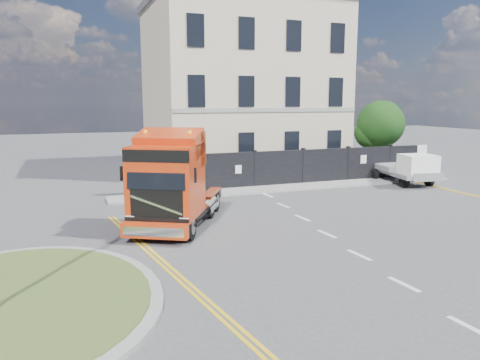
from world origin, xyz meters
name	(u,v)px	position (x,y,z in m)	size (l,w,h in m)	color
ground	(247,239)	(0.00, 0.00, 0.00)	(120.00, 120.00, 0.00)	#424244
traffic_island	(16,302)	(-7.00, -3.00, 0.08)	(6.80, 6.80, 0.17)	gray
hoarding_fence	(296,168)	(6.55, 9.00, 1.00)	(18.80, 0.25, 2.00)	black
georgian_building	(240,86)	(6.00, 16.50, 5.77)	(12.30, 10.30, 12.80)	#C1AF9A
tree	(378,126)	(14.38, 12.10, 3.05)	(3.20, 3.20, 4.80)	#382619
pavement_far	(294,187)	(6.00, 8.10, 0.06)	(20.00, 1.60, 0.12)	gray
truck	(172,186)	(-2.10, 2.22, 1.62)	(4.91, 6.38, 3.63)	black
flatbed_pickup	(411,168)	(12.58, 6.55, 0.97)	(2.48, 4.60, 1.81)	slate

